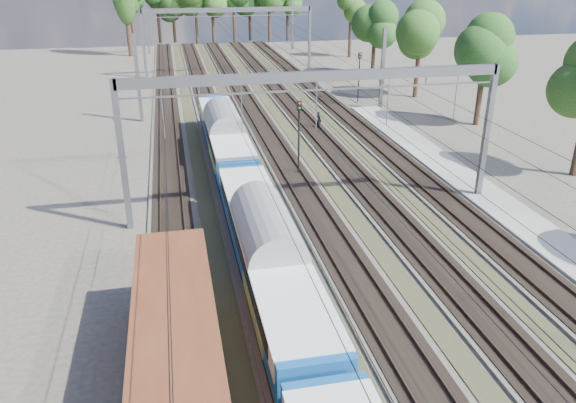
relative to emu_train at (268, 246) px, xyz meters
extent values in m
cube|color=#47423A|center=(-4.50, 23.57, -2.37)|extent=(3.00, 130.00, 0.15)
cube|color=black|center=(-4.50, 23.57, -2.28)|extent=(2.50, 130.00, 0.06)
cube|color=#473326|center=(-5.22, 23.57, -2.18)|extent=(0.08, 130.00, 0.14)
cube|color=#473326|center=(-3.78, 23.57, -2.18)|extent=(0.08, 130.00, 0.14)
cube|color=#47423A|center=(0.00, 23.57, -2.37)|extent=(3.00, 130.00, 0.15)
cube|color=black|center=(0.00, 23.57, -2.28)|extent=(2.50, 130.00, 0.06)
cube|color=#473326|center=(-0.72, 23.57, -2.18)|extent=(0.08, 130.00, 0.14)
cube|color=#473326|center=(0.72, 23.57, -2.18)|extent=(0.08, 130.00, 0.14)
cube|color=#47423A|center=(4.50, 23.57, -2.37)|extent=(3.00, 130.00, 0.15)
cube|color=black|center=(4.50, 23.57, -2.28)|extent=(2.50, 130.00, 0.06)
cube|color=#473326|center=(3.78, 23.57, -2.18)|extent=(0.08, 130.00, 0.14)
cube|color=#473326|center=(5.22, 23.57, -2.18)|extent=(0.08, 130.00, 0.14)
cube|color=#47423A|center=(9.00, 23.57, -2.37)|extent=(3.00, 130.00, 0.15)
cube|color=black|center=(9.00, 23.57, -2.28)|extent=(2.50, 130.00, 0.06)
cube|color=#473326|center=(8.28, 23.57, -2.18)|extent=(0.08, 130.00, 0.14)
cube|color=#473326|center=(9.72, 23.57, -2.18)|extent=(0.08, 130.00, 0.14)
cube|color=#47423A|center=(13.50, 23.57, -2.37)|extent=(3.00, 130.00, 0.15)
cube|color=black|center=(13.50, 23.57, -2.28)|extent=(2.50, 130.00, 0.06)
cube|color=#473326|center=(12.78, 23.57, -2.18)|extent=(0.08, 130.00, 0.14)
cube|color=#473326|center=(14.22, 23.57, -2.18)|extent=(0.08, 130.00, 0.14)
cube|color=#373424|center=(-2.25, 23.57, -2.42)|extent=(1.10, 130.00, 0.05)
cube|color=#373424|center=(2.25, 23.57, -2.42)|extent=(1.10, 130.00, 0.05)
cube|color=#373424|center=(6.75, 23.57, -2.42)|extent=(1.10, 130.00, 0.05)
cube|color=#373424|center=(11.25, 23.57, -2.42)|extent=(1.10, 130.00, 0.05)
cube|color=slate|center=(-7.00, 8.57, 2.05)|extent=(0.35, 0.35, 9.00)
cube|color=slate|center=(16.00, 8.57, 2.05)|extent=(0.35, 0.35, 9.00)
cube|color=slate|center=(4.50, 8.57, 6.25)|extent=(23.00, 0.35, 0.60)
cube|color=slate|center=(-7.00, 56.57, 2.05)|extent=(0.35, 0.35, 9.00)
cube|color=slate|center=(16.00, 56.57, 2.05)|extent=(0.35, 0.35, 9.00)
cube|color=slate|center=(4.50, 56.57, 6.25)|extent=(23.00, 0.35, 0.60)
cube|color=slate|center=(-7.00, 33.57, 1.80)|extent=(0.35, 0.35, 8.50)
cube|color=slate|center=(-7.00, 78.57, 1.80)|extent=(0.35, 0.35, 8.50)
cube|color=slate|center=(18.30, 33.57, 1.80)|extent=(0.35, 0.35, 8.50)
cube|color=slate|center=(18.30, 78.57, 1.80)|extent=(0.35, 0.35, 8.50)
cylinder|color=black|center=(-4.50, 23.57, 3.05)|extent=(0.03, 130.00, 0.03)
cylinder|color=black|center=(-4.50, 23.57, 4.15)|extent=(0.03, 130.00, 0.03)
cylinder|color=black|center=(0.00, 23.57, 3.05)|extent=(0.03, 130.00, 0.03)
cylinder|color=black|center=(0.00, 23.57, 4.15)|extent=(0.03, 130.00, 0.03)
cylinder|color=black|center=(4.50, 23.57, 3.05)|extent=(0.03, 130.00, 0.03)
cylinder|color=black|center=(4.50, 23.57, 4.15)|extent=(0.03, 130.00, 0.03)
cylinder|color=black|center=(9.00, 23.57, 3.05)|extent=(0.03, 130.00, 0.03)
cylinder|color=black|center=(9.00, 23.57, 4.15)|extent=(0.03, 130.00, 0.03)
cylinder|color=black|center=(13.50, 23.57, 3.05)|extent=(0.03, 130.00, 0.03)
cylinder|color=black|center=(13.50, 23.57, 4.15)|extent=(0.03, 130.00, 0.03)
cylinder|color=black|center=(-9.89, 88.77, 0.92)|extent=(0.56, 0.56, 6.74)
cylinder|color=black|center=(-6.58, 90.25, 0.86)|extent=(0.56, 0.56, 6.62)
cylinder|color=black|center=(-1.96, 92.27, 1.00)|extent=(0.56, 0.56, 6.89)
cylinder|color=black|center=(1.23, 88.72, 1.29)|extent=(0.56, 0.56, 7.48)
cylinder|color=black|center=(5.37, 89.49, 0.55)|extent=(0.56, 0.56, 6.00)
sphere|color=#163D17|center=(5.37, 89.49, 5.35)|extent=(4.79, 4.79, 4.79)
cylinder|color=black|center=(9.25, 89.87, 0.47)|extent=(0.56, 0.56, 5.84)
sphere|color=#163D17|center=(9.25, 89.87, 5.14)|extent=(3.98, 3.98, 3.98)
cylinder|color=black|center=(11.54, 90.36, 0.60)|extent=(0.56, 0.56, 6.11)
cylinder|color=black|center=(15.74, 92.30, 0.36)|extent=(0.56, 0.56, 5.62)
sphere|color=#163D17|center=(15.74, 92.30, 4.85)|extent=(5.15, 5.15, 5.15)
cylinder|color=black|center=(19.94, 89.45, 0.94)|extent=(0.56, 0.56, 6.77)
cylinder|color=black|center=(25.27, 24.19, 0.83)|extent=(0.56, 0.56, 6.55)
sphere|color=#163D17|center=(25.27, 24.19, 6.07)|extent=(3.51, 3.51, 3.51)
cylinder|color=black|center=(24.28, 40.31, 0.45)|extent=(0.56, 0.56, 5.80)
sphere|color=#163D17|center=(24.28, 40.31, 5.10)|extent=(4.75, 4.75, 4.75)
cylinder|color=black|center=(24.34, 52.70, 0.53)|extent=(0.56, 0.56, 5.96)
sphere|color=#163D17|center=(24.34, 52.70, 5.29)|extent=(4.68, 4.68, 4.68)
cylinder|color=black|center=(24.42, 67.04, 0.50)|extent=(0.56, 0.56, 5.90)
sphere|color=#163D17|center=(24.42, 67.04, 5.22)|extent=(4.09, 4.09, 4.09)
cylinder|color=black|center=(-10.00, 76.57, 5.55)|extent=(0.70, 0.70, 16.00)
cube|color=black|center=(0.00, -6.38, -1.91)|extent=(1.95, 2.92, 0.78)
cube|color=black|center=(0.00, 7.27, -1.91)|extent=(1.95, 2.92, 0.78)
cube|color=#104C95|center=(0.00, 0.45, -0.45)|extent=(2.73, 19.50, 1.85)
cube|color=silver|center=(0.00, 0.45, 0.04)|extent=(2.81, 18.72, 0.93)
cube|color=black|center=(1.41, 0.45, 0.04)|extent=(0.04, 16.57, 0.68)
cube|color=#E4B90C|center=(0.00, -3.84, -0.94)|extent=(2.83, 5.46, 0.68)
cylinder|color=gray|center=(0.00, 0.45, 0.47)|extent=(2.77, 19.50, 2.77)
cube|color=black|center=(0.00, 13.72, -1.91)|extent=(1.95, 2.92, 0.78)
cube|color=black|center=(0.00, 27.37, -1.91)|extent=(1.95, 2.92, 0.78)
cube|color=#104C95|center=(0.00, 20.54, -0.45)|extent=(2.73, 19.50, 1.85)
cube|color=silver|center=(0.00, 20.54, 0.04)|extent=(2.81, 18.72, 0.93)
cube|color=black|center=(1.41, 20.54, 0.04)|extent=(0.04, 16.57, 0.68)
cube|color=#E4B90C|center=(0.00, 16.26, -0.94)|extent=(2.83, 5.46, 0.68)
cylinder|color=gray|center=(0.00, 20.54, 0.47)|extent=(2.77, 19.50, 2.77)
cube|color=black|center=(-4.50, -2.39, -1.94)|extent=(2.02, 2.63, 0.71)
cube|color=black|center=(-4.50, -7.34, -1.49)|extent=(2.73, 14.15, 0.20)
cube|color=#522316|center=(-4.50, -7.34, -0.07)|extent=(2.73, 14.15, 2.63)
cube|color=#522316|center=(-4.50, -7.34, 1.29)|extent=(2.93, 14.15, 0.12)
imported|color=black|center=(9.67, 27.10, -1.58)|extent=(0.61, 0.74, 1.74)
cylinder|color=black|center=(5.01, 15.40, 0.02)|extent=(0.14, 0.14, 4.95)
cube|color=black|center=(5.01, 15.40, 2.85)|extent=(0.38, 0.28, 0.69)
sphere|color=red|center=(5.01, 15.27, 3.04)|extent=(0.16, 0.16, 0.16)
sphere|color=#0C9919|center=(5.01, 15.27, 2.70)|extent=(0.16, 0.16, 0.16)
cylinder|color=black|center=(16.92, 37.09, -0.03)|extent=(0.14, 0.14, 4.84)
cube|color=black|center=(16.92, 37.09, 2.73)|extent=(0.38, 0.28, 0.68)
sphere|color=red|center=(16.92, 36.97, 2.92)|extent=(0.15, 0.15, 0.15)
sphere|color=#0C9919|center=(16.92, 36.97, 2.58)|extent=(0.15, 0.15, 0.15)
camera|label=1|loc=(-3.97, -23.35, 12.52)|focal=35.00mm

